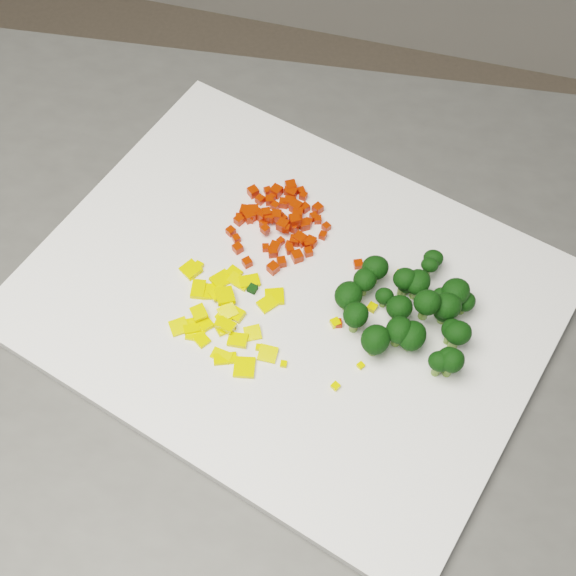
% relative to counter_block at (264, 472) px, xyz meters
% --- Properties ---
extents(counter_block, '(1.06, 0.79, 0.90)m').
position_rel_counter_block_xyz_m(counter_block, '(0.00, 0.00, 0.00)').
color(counter_block, '#4E4E4B').
rests_on(counter_block, ground).
extents(cutting_board, '(0.56, 0.49, 0.01)m').
position_rel_counter_block_xyz_m(cutting_board, '(0.03, 0.03, 0.46)').
color(cutting_board, white).
rests_on(cutting_board, counter_block).
extents(carrot_pile, '(0.11, 0.11, 0.03)m').
position_rel_counter_block_xyz_m(carrot_pile, '(-0.01, 0.10, 0.48)').
color(carrot_pile, '#BF1902').
rests_on(carrot_pile, cutting_board).
extents(pepper_pile, '(0.12, 0.12, 0.02)m').
position_rel_counter_block_xyz_m(pepper_pile, '(-0.02, -0.01, 0.47)').
color(pepper_pile, yellow).
rests_on(pepper_pile, cutting_board).
extents(broccoli_pile, '(0.13, 0.13, 0.06)m').
position_rel_counter_block_xyz_m(broccoli_pile, '(0.14, 0.03, 0.49)').
color(broccoli_pile, black).
rests_on(broccoli_pile, cutting_board).
extents(carrot_cube_0, '(0.01, 0.01, 0.01)m').
position_rel_counter_block_xyz_m(carrot_cube_0, '(-0.00, 0.14, 0.47)').
color(carrot_cube_0, '#BF1902').
rests_on(carrot_cube_0, carrot_pile).
extents(carrot_cube_1, '(0.01, 0.01, 0.01)m').
position_rel_counter_block_xyz_m(carrot_cube_1, '(-0.02, 0.13, 0.47)').
color(carrot_cube_1, '#BF1902').
rests_on(carrot_cube_1, carrot_pile).
extents(carrot_cube_2, '(0.01, 0.01, 0.01)m').
position_rel_counter_block_xyz_m(carrot_cube_2, '(0.00, 0.13, 0.47)').
color(carrot_cube_2, '#BF1902').
rests_on(carrot_cube_2, carrot_pile).
extents(carrot_cube_3, '(0.01, 0.01, 0.01)m').
position_rel_counter_block_xyz_m(carrot_cube_3, '(-0.03, 0.06, 0.47)').
color(carrot_cube_3, '#BF1902').
rests_on(carrot_cube_3, carrot_pile).
extents(carrot_cube_4, '(0.01, 0.01, 0.01)m').
position_rel_counter_block_xyz_m(carrot_cube_4, '(0.02, 0.09, 0.47)').
color(carrot_cube_4, '#BF1902').
rests_on(carrot_cube_4, carrot_pile).
extents(carrot_cube_5, '(0.01, 0.01, 0.01)m').
position_rel_counter_block_xyz_m(carrot_cube_5, '(0.03, 0.13, 0.47)').
color(carrot_cube_5, '#BF1902').
rests_on(carrot_cube_5, carrot_pile).
extents(carrot_cube_6, '(0.01, 0.01, 0.01)m').
position_rel_counter_block_xyz_m(carrot_cube_6, '(-0.02, 0.14, 0.47)').
color(carrot_cube_6, '#BF1902').
rests_on(carrot_cube_6, carrot_pile).
extents(carrot_cube_7, '(0.01, 0.01, 0.01)m').
position_rel_counter_block_xyz_m(carrot_cube_7, '(-0.01, 0.12, 0.47)').
color(carrot_cube_7, '#BF1902').
rests_on(carrot_cube_7, carrot_pile).
extents(carrot_cube_8, '(0.01, 0.01, 0.01)m').
position_rel_counter_block_xyz_m(carrot_cube_8, '(0.00, 0.14, 0.47)').
color(carrot_cube_8, '#BF1902').
rests_on(carrot_cube_8, carrot_pile).
extents(carrot_cube_9, '(0.01, 0.01, 0.01)m').
position_rel_counter_block_xyz_m(carrot_cube_9, '(-0.02, 0.05, 0.47)').
color(carrot_cube_9, '#BF1902').
rests_on(carrot_cube_9, carrot_pile).
extents(carrot_cube_10, '(0.01, 0.01, 0.01)m').
position_rel_counter_block_xyz_m(carrot_cube_10, '(-0.02, 0.10, 0.47)').
color(carrot_cube_10, '#BF1902').
rests_on(carrot_cube_10, carrot_pile).
extents(carrot_cube_11, '(0.01, 0.01, 0.01)m').
position_rel_counter_block_xyz_m(carrot_cube_11, '(-0.00, 0.11, 0.47)').
color(carrot_cube_11, '#BF1902').
rests_on(carrot_cube_11, carrot_pile).
extents(carrot_cube_12, '(0.01, 0.01, 0.01)m').
position_rel_counter_block_xyz_m(carrot_cube_12, '(-0.04, 0.08, 0.47)').
color(carrot_cube_12, '#BF1902').
rests_on(carrot_cube_12, carrot_pile).
extents(carrot_cube_13, '(0.01, 0.01, 0.01)m').
position_rel_counter_block_xyz_m(carrot_cube_13, '(-0.01, 0.10, 0.48)').
color(carrot_cube_13, '#BF1902').
rests_on(carrot_cube_13, carrot_pile).
extents(carrot_cube_14, '(0.01, 0.01, 0.01)m').
position_rel_counter_block_xyz_m(carrot_cube_14, '(-0.01, 0.10, 0.47)').
color(carrot_cube_14, '#BF1902').
rests_on(carrot_cube_14, carrot_pile).
extents(carrot_cube_15, '(0.01, 0.01, 0.01)m').
position_rel_counter_block_xyz_m(carrot_cube_15, '(0.01, 0.09, 0.48)').
color(carrot_cube_15, '#BF1902').
rests_on(carrot_cube_15, carrot_pile).
extents(carrot_cube_16, '(0.01, 0.01, 0.01)m').
position_rel_counter_block_xyz_m(carrot_cube_16, '(0.00, 0.07, 0.47)').
color(carrot_cube_16, '#BF1902').
rests_on(carrot_cube_16, carrot_pile).
extents(carrot_cube_17, '(0.01, 0.01, 0.01)m').
position_rel_counter_block_xyz_m(carrot_cube_17, '(0.00, 0.13, 0.47)').
color(carrot_cube_17, '#BF1902').
rests_on(carrot_cube_17, carrot_pile).
extents(carrot_cube_18, '(0.01, 0.01, 0.01)m').
position_rel_counter_block_xyz_m(carrot_cube_18, '(-0.00, 0.15, 0.47)').
color(carrot_cube_18, '#BF1902').
rests_on(carrot_cube_18, carrot_pile).
extents(carrot_cube_19, '(0.01, 0.01, 0.01)m').
position_rel_counter_block_xyz_m(carrot_cube_19, '(-0.03, 0.11, 0.47)').
color(carrot_cube_19, '#BF1902').
rests_on(carrot_cube_19, carrot_pile).
extents(carrot_cube_20, '(0.01, 0.01, 0.01)m').
position_rel_counter_block_xyz_m(carrot_cube_20, '(0.04, 0.08, 0.47)').
color(carrot_cube_20, '#BF1902').
rests_on(carrot_cube_20, carrot_pile).
extents(carrot_cube_21, '(0.01, 0.01, 0.01)m').
position_rel_counter_block_xyz_m(carrot_cube_21, '(0.01, 0.12, 0.47)').
color(carrot_cube_21, '#BF1902').
rests_on(carrot_cube_21, carrot_pile).
extents(carrot_cube_22, '(0.01, 0.01, 0.01)m').
position_rel_counter_block_xyz_m(carrot_cube_22, '(0.00, 0.14, 0.47)').
color(carrot_cube_22, '#BF1902').
rests_on(carrot_cube_22, carrot_pile).
extents(carrot_cube_23, '(0.01, 0.01, 0.01)m').
position_rel_counter_block_xyz_m(carrot_cube_23, '(-0.04, 0.13, 0.47)').
color(carrot_cube_23, '#BF1902').
rests_on(carrot_cube_23, carrot_pile).
extents(carrot_cube_24, '(0.01, 0.01, 0.01)m').
position_rel_counter_block_xyz_m(carrot_cube_24, '(-0.02, 0.11, 0.47)').
color(carrot_cube_24, '#BF1902').
rests_on(carrot_cube_24, carrot_pile).
extents(carrot_cube_25, '(0.01, 0.01, 0.01)m').
position_rel_counter_block_xyz_m(carrot_cube_25, '(0.03, 0.09, 0.47)').
color(carrot_cube_25, '#BF1902').
rests_on(carrot_cube_25, carrot_pile).
extents(carrot_cube_26, '(0.01, 0.01, 0.01)m').
position_rel_counter_block_xyz_m(carrot_cube_26, '(0.01, 0.14, 0.47)').
color(carrot_cube_26, '#BF1902').
rests_on(carrot_cube_26, carrot_pile).
extents(carrot_cube_27, '(0.01, 0.01, 0.01)m').
position_rel_counter_block_xyz_m(carrot_cube_27, '(0.00, 0.07, 0.47)').
color(carrot_cube_27, '#BF1902').
rests_on(carrot_cube_27, carrot_pile).
extents(carrot_cube_28, '(0.01, 0.01, 0.01)m').
position_rel_counter_block_xyz_m(carrot_cube_28, '(0.04, 0.09, 0.47)').
color(carrot_cube_28, '#BF1902').
rests_on(carrot_cube_28, carrot_pile).
extents(carrot_cube_29, '(0.01, 0.01, 0.01)m').
position_rel_counter_block_xyz_m(carrot_cube_29, '(-0.01, 0.09, 0.47)').
color(carrot_cube_29, '#BF1902').
rests_on(carrot_cube_29, carrot_pile).
extents(carrot_cube_30, '(0.01, 0.01, 0.01)m').
position_rel_counter_block_xyz_m(carrot_cube_30, '(-0.01, 0.14, 0.47)').
color(carrot_cube_30, '#BF1902').
rests_on(carrot_cube_30, carrot_pile).
extents(carrot_cube_31, '(0.01, 0.01, 0.01)m').
position_rel_counter_block_xyz_m(carrot_cube_31, '(0.01, 0.08, 0.47)').
color(carrot_cube_31, '#BF1902').
rests_on(carrot_cube_31, carrot_pile).
extents(carrot_cube_32, '(0.01, 0.01, 0.01)m').
position_rel_counter_block_xyz_m(carrot_cube_32, '(0.01, 0.08, 0.47)').
color(carrot_cube_32, '#BF1902').
rests_on(carrot_cube_32, carrot_pile).
extents(carrot_cube_33, '(0.01, 0.01, 0.01)m').
position_rel_counter_block_xyz_m(carrot_cube_33, '(-0.00, 0.11, 0.47)').
color(carrot_cube_33, '#BF1902').
rests_on(carrot_cube_33, carrot_pile).
extents(carrot_cube_34, '(0.01, 0.01, 0.01)m').
position_rel_counter_block_xyz_m(carrot_cube_34, '(-0.04, 0.10, 0.47)').
color(carrot_cube_34, '#BF1902').
rests_on(carrot_cube_34, carrot_pile).
extents(carrot_cube_35, '(0.01, 0.01, 0.01)m').
position_rel_counter_block_xyz_m(carrot_cube_35, '(0.01, 0.10, 0.48)').
color(carrot_cube_35, '#BF1902').
rests_on(carrot_cube_35, carrot_pile).
extents(carrot_cube_36, '(0.01, 0.01, 0.01)m').
position_rel_counter_block_xyz_m(carrot_cube_36, '(0.02, 0.13, 0.47)').
color(carrot_cube_36, '#BF1902').
rests_on(carrot_cube_36, carrot_pile).
extents(carrot_cube_37, '(0.01, 0.01, 0.01)m').
position_rel_counter_block_xyz_m(carrot_cube_37, '(0.02, 0.09, 0.47)').
color(carrot_cube_37, '#BF1902').
rests_on(carrot_cube_37, carrot_pile).
extents(carrot_cube_38, '(0.01, 0.01, 0.01)m').
position_rel_counter_block_xyz_m(carrot_cube_38, '(-0.01, 0.10, 0.48)').
color(carrot_cube_38, '#BF1902').
rests_on(carrot_cube_38, carrot_pile).
extents(carrot_cube_39, '(0.01, 0.01, 0.01)m').
position_rel_counter_block_xyz_m(carrot_cube_39, '(-0.03, 0.10, 0.47)').
color(carrot_cube_39, '#BF1902').
rests_on(carrot_cube_39, carrot_pile).
extents(carrot_cube_40, '(0.01, 0.01, 0.01)m').
position_rel_counter_block_xyz_m(carrot_cube_40, '(0.03, 0.09, 0.47)').
color(carrot_cube_40, '#BF1902').
rests_on(carrot_cube_40, carrot_pile).
extents(carrot_cube_41, '(0.01, 0.01, 0.01)m').
position_rel_counter_block_xyz_m(carrot_cube_41, '(-0.02, 0.10, 0.47)').
color(carrot_cube_41, '#BF1902').
rests_on(carrot_cube_41, carrot_pile).
extents(carrot_cube_42, '(0.01, 0.01, 0.01)m').
position_rel_counter_block_xyz_m(carrot_cube_42, '(-0.02, 0.13, 0.47)').
color(carrot_cube_42, '#BF1902').
rests_on(carrot_cube_42, carrot_pile).
extents(carrot_cube_43, '(0.01, 0.01, 0.01)m').
position_rel_counter_block_xyz_m(carrot_cube_43, '(-0.03, 0.13, 0.47)').
color(carrot_cube_43, '#BF1902').
rests_on(carrot_cube_43, carrot_pile).
extents(carrot_cube_44, '(0.01, 0.01, 0.01)m').
position_rel_counter_block_xyz_m(carrot_cube_44, '(0.01, 0.05, 0.47)').
color(carrot_cube_44, '#BF1902').
rests_on(carrot_cube_44, carrot_pile).
extents(carrot_cube_45, '(0.01, 0.01, 0.01)m').
position_rel_counter_block_xyz_m(carrot_cube_45, '(0.00, 0.10, 0.47)').
color(carrot_cube_45, '#BF1902').
rests_on(carrot_cube_45, carrot_pile).
extents(carrot_cube_46, '(0.01, 0.01, 0.01)m').
position_rel_counter_block_xyz_m(carrot_cube_46, '(0.04, 0.12, 0.47)').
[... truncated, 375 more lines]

